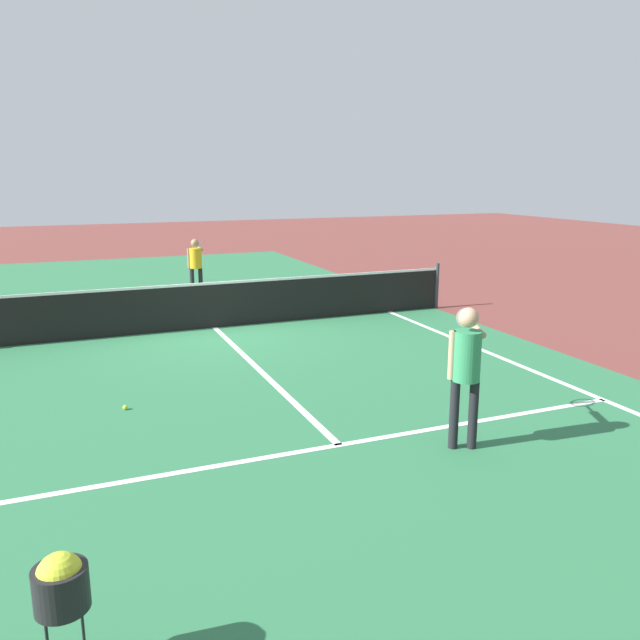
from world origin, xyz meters
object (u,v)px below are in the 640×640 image
net (214,304)px  tennis_ball_mid_court (125,407)px  player_far (196,261)px  ball_hopper (61,583)px  player_near (466,361)px

net → tennis_ball_mid_court: bearing=-117.7°
player_far → ball_hopper: bearing=-105.1°
net → player_far: 3.77m
player_far → tennis_ball_mid_court: bearing=-108.3°
player_far → ball_hopper: (-3.45, -12.74, -0.24)m
player_far → player_near: bearing=-85.1°
net → ball_hopper: 9.52m
player_near → ball_hopper: 4.84m
player_far → net: bearing=-96.1°
tennis_ball_mid_court → ball_hopper: bearing=-99.8°
net → player_far: size_ratio=7.29×
player_near → ball_hopper: bearing=-155.0°
player_near → tennis_ball_mid_court: 4.60m
net → player_far: bearing=83.9°
tennis_ball_mid_court → player_near: bearing=-37.8°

